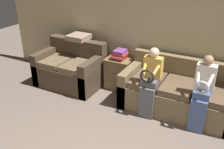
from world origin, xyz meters
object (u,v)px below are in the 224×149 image
(child_right_seated, at_px, (202,91))
(book_stack, at_px, (120,54))
(side_shelf, at_px, (119,73))
(throw_pillow, at_px, (79,37))
(couch_main, at_px, (179,93))
(couch_side, at_px, (71,70))
(child_left_seated, at_px, (150,80))

(child_right_seated, bearing_deg, book_stack, 159.77)
(child_right_seated, height_order, side_shelf, child_right_seated)
(throw_pillow, bearing_deg, side_shelf, 3.45)
(throw_pillow, bearing_deg, child_right_seated, -12.31)
(side_shelf, bearing_deg, child_right_seated, -20.28)
(couch_main, bearing_deg, book_stack, 169.96)
(side_shelf, height_order, throw_pillow, throw_pillow)
(couch_side, bearing_deg, couch_main, 2.98)
(couch_side, distance_m, child_left_seated, 1.89)
(couch_main, height_order, book_stack, couch_main)
(book_stack, bearing_deg, side_shelf, 137.58)
(couch_main, bearing_deg, throw_pillow, 175.49)
(child_right_seated, relative_size, side_shelf, 1.87)
(child_left_seated, distance_m, throw_pillow, 1.91)
(side_shelf, distance_m, book_stack, 0.40)
(couch_main, relative_size, child_left_seated, 1.65)
(child_left_seated, height_order, child_right_seated, child_right_seated)
(child_right_seated, bearing_deg, throw_pillow, 167.69)
(couch_side, xyz_separation_m, child_right_seated, (2.66, -0.28, 0.32))
(child_left_seated, relative_size, child_right_seated, 0.98)
(child_left_seated, bearing_deg, couch_side, 171.30)
(child_right_seated, relative_size, book_stack, 3.81)
(side_shelf, xyz_separation_m, book_stack, (0.00, -0.00, 0.40))
(book_stack, height_order, throw_pillow, throw_pillow)
(side_shelf, bearing_deg, child_left_seated, -35.74)
(couch_main, relative_size, book_stack, 6.17)
(couch_side, distance_m, book_stack, 1.10)
(side_shelf, bearing_deg, book_stack, -42.42)
(couch_side, height_order, side_shelf, couch_side)
(couch_side, bearing_deg, book_stack, 19.50)
(couch_side, bearing_deg, child_right_seated, -5.99)
(couch_side, bearing_deg, child_left_seated, -8.70)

